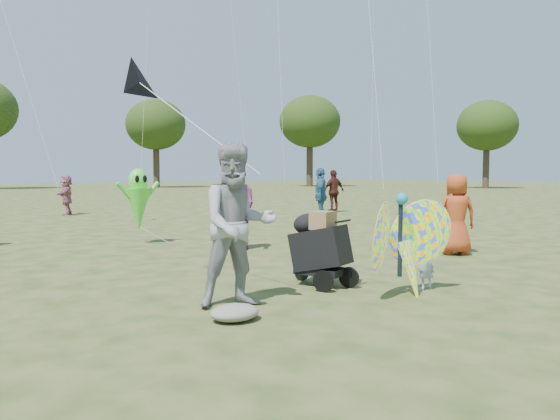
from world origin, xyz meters
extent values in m
plane|color=#51592B|center=(0.00, 0.00, 0.00)|extent=(160.00, 160.00, 0.00)
imported|color=#A0B5E3|center=(1.26, 0.02, 0.47)|extent=(0.37, 0.28, 0.93)
imported|color=#939498|center=(-1.38, 0.72, 1.01)|extent=(1.14, 0.99, 2.02)
ellipsoid|color=gray|center=(-1.76, 0.18, 0.09)|extent=(0.57, 0.47, 0.18)
imported|color=#AD401B|center=(4.35, 1.83, 0.81)|extent=(0.95, 0.85, 1.63)
imported|color=#316189|center=(6.47, 8.65, 0.90)|extent=(1.05, 1.06, 1.79)
imported|color=#6E2455|center=(1.11, 4.92, 0.91)|extent=(0.84, 1.00, 1.81)
imported|color=#461E17|center=(9.97, 12.04, 0.88)|extent=(1.03, 0.43, 1.75)
imported|color=#A15C70|center=(0.61, 16.94, 0.77)|extent=(1.01, 1.49, 1.54)
cube|color=black|center=(0.22, 1.07, 0.55)|extent=(0.75, 0.97, 0.71)
cube|color=black|center=(0.22, 1.07, 0.22)|extent=(0.64, 0.79, 0.10)
ellipsoid|color=black|center=(0.22, 1.32, 0.88)|extent=(0.51, 0.45, 0.33)
cylinder|color=black|center=(-0.02, 0.72, 0.15)|extent=(0.16, 0.30, 0.30)
cylinder|color=black|center=(0.46, 0.72, 0.15)|extent=(0.16, 0.30, 0.30)
cylinder|color=black|center=(0.22, 1.52, 0.11)|extent=(0.13, 0.22, 0.22)
cylinder|color=black|center=(0.22, 0.59, 0.98)|extent=(0.42, 0.19, 0.03)
cube|color=#99734A|center=(0.22, 1.02, 0.96)|extent=(0.42, 0.39, 0.26)
ellipsoid|color=#FF282B|center=(0.34, -0.02, 0.80)|extent=(0.98, 0.71, 1.24)
ellipsoid|color=#FF282B|center=(1.10, -0.02, 0.80)|extent=(0.98, 0.71, 1.24)
cylinder|color=black|center=(0.72, 0.00, 0.75)|extent=(0.06, 0.06, 1.00)
cone|color=#FF282B|center=(0.77, -0.17, 0.30)|extent=(0.36, 0.49, 0.93)
sphere|color=teal|center=(0.72, -0.02, 1.30)|extent=(0.16, 0.16, 0.16)
cone|color=black|center=(-1.76, 2.96, 3.00)|extent=(0.89, 0.62, 0.81)
cylinder|color=silver|center=(-1.37, 1.89, 2.31)|extent=(0.79, 2.14, 1.38)
cone|color=#52EC37|center=(-0.24, 7.07, 0.80)|extent=(0.56, 0.56, 0.95)
ellipsoid|color=#52EC37|center=(-0.24, 7.07, 1.45)|extent=(0.44, 0.39, 0.57)
ellipsoid|color=black|center=(-0.33, 6.89, 1.50)|extent=(0.10, 0.05, 0.17)
ellipsoid|color=black|center=(-0.15, 6.89, 1.50)|extent=(0.10, 0.05, 0.17)
cylinder|color=#52EC37|center=(-0.54, 7.07, 1.20)|extent=(0.43, 0.10, 0.49)
cylinder|color=#52EC37|center=(0.06, 7.07, 1.20)|extent=(0.43, 0.10, 0.49)
cylinder|color=silver|center=(0.06, 6.87, 0.20)|extent=(0.61, 0.41, 0.41)
cylinder|color=#3A2D21|center=(18.00, 50.00, 1.99)|extent=(0.66, 0.67, 3.99)
ellipsoid|color=#2B4214|center=(18.00, 50.00, 6.65)|extent=(6.27, 6.27, 5.33)
cylinder|color=#3A2D21|center=(34.00, 44.00, 2.21)|extent=(0.73, 0.73, 4.41)
ellipsoid|color=#2B4214|center=(34.00, 44.00, 7.35)|extent=(6.93, 6.93, 5.89)
cylinder|color=#3A2D21|center=(44.00, 28.00, 1.89)|extent=(0.63, 0.63, 3.78)
ellipsoid|color=#2B4214|center=(44.00, 28.00, 6.30)|extent=(5.94, 5.94, 5.05)
camera|label=1|loc=(-4.80, -5.00, 1.66)|focal=35.00mm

